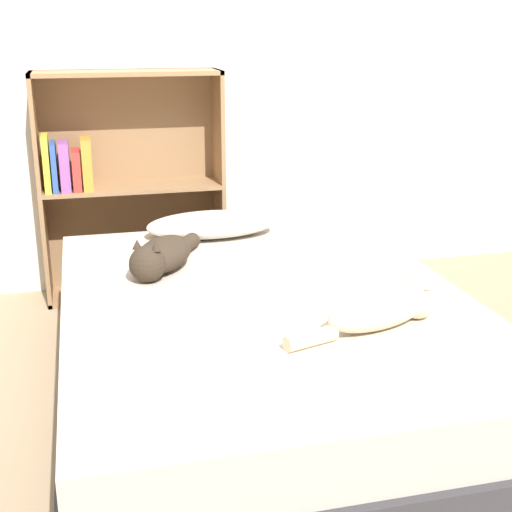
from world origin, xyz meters
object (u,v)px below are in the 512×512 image
at_px(bed, 266,350).
at_px(bookshelf, 124,182).
at_px(pillow, 212,224).
at_px(cat_light, 385,308).
at_px(cat_dark, 161,256).

distance_m(bed, bookshelf, 1.35).
distance_m(pillow, cat_light, 1.14).
xyz_separation_m(pillow, cat_light, (0.34, -1.09, 0.01)).
relative_size(bed, bookshelf, 1.71).
height_order(bed, cat_dark, cat_dark).
height_order(bed, pillow, pillow).
distance_m(cat_dark, bookshelf, 0.91).
bearing_deg(bookshelf, cat_dark, -85.43).
height_order(cat_light, cat_dark, cat_dark).
distance_m(bed, cat_dark, 0.54).
bearing_deg(pillow, bookshelf, 125.20).
height_order(pillow, cat_light, cat_light).
bearing_deg(bed, bookshelf, 107.34).
bearing_deg(bookshelf, cat_light, -66.74).
height_order(cat_light, bookshelf, bookshelf).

